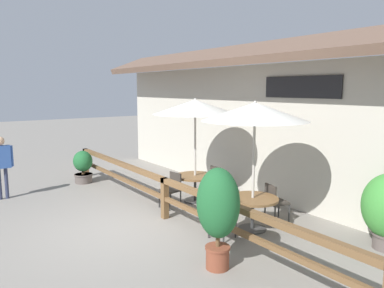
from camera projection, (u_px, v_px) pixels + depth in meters
name	position (u px, v px, depth m)	size (l,w,h in m)	color
ground_plane	(123.00, 228.00, 8.04)	(60.00, 60.00, 0.00)	gray
building_facade	(261.00, 119.00, 10.08)	(14.28, 1.49, 4.23)	#BCB7A8
patio_railing	(165.00, 189.00, 8.54)	(10.40, 0.14, 0.95)	brown
patio_umbrella_near	(195.00, 107.00, 9.60)	(2.20, 2.20, 2.72)	#B7B2A8
dining_table_near	(195.00, 180.00, 9.88)	(1.08, 1.08, 0.70)	brown
chair_near_streetside	(172.00, 188.00, 9.40)	(0.48, 0.48, 0.87)	#332D28
chair_near_wallside	(219.00, 179.00, 10.29)	(0.44, 0.44, 0.87)	#332D28
patio_umbrella_middle	(255.00, 112.00, 7.58)	(2.20, 2.20, 2.72)	#B7B2A8
dining_table_middle	(253.00, 204.00, 7.86)	(1.08, 1.08, 0.70)	brown
chair_middle_streetside	(224.00, 213.00, 7.48)	(0.49, 0.49, 0.87)	#332D28
chair_middle_wallside	(275.00, 201.00, 8.34)	(0.50, 0.50, 0.87)	#332D28
potted_plant_tall_tropical	(218.00, 208.00, 6.09)	(0.75, 0.68, 1.71)	brown
potted_plant_entrance_palm	(83.00, 166.00, 11.81)	(0.65, 0.59, 1.03)	#564C47
pedestrian	(1.00, 159.00, 9.99)	(0.23, 0.60, 1.70)	#2D334C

